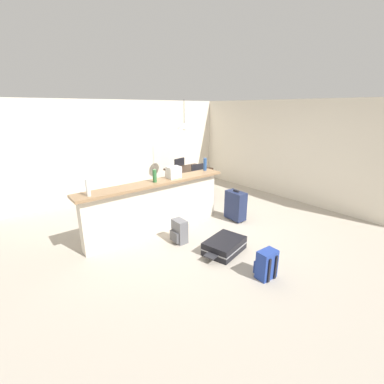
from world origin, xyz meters
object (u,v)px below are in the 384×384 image
(bottle_blue, at_px, (205,164))
(backpack_grey, at_px, (179,232))
(dining_chair_far_side, at_px, (177,172))
(suitcase_upright_navy, at_px, (235,205))
(dining_chair_near_partition, at_px, (200,181))
(backpack_blue, at_px, (266,265))
(dining_table, at_px, (188,172))
(suitcase_flat_black, at_px, (224,246))
(bottle_white, at_px, (88,188))
(bottle_green, at_px, (155,176))
(grocery_bag, at_px, (174,172))
(pendant_lamp, at_px, (184,126))

(bottle_blue, distance_m, backpack_grey, 1.69)
(dining_chair_far_side, relative_size, suitcase_upright_navy, 1.39)
(dining_chair_near_partition, relative_size, dining_chair_far_side, 1.00)
(suitcase_upright_navy, xyz_separation_m, backpack_grey, (-1.51, -0.04, -0.13))
(backpack_blue, bearing_deg, dining_chair_near_partition, 65.15)
(dining_table, bearing_deg, suitcase_flat_black, -117.10)
(bottle_blue, relative_size, suitcase_upright_navy, 0.40)
(bottle_white, bearing_deg, bottle_green, 1.93)
(bottle_blue, distance_m, suitcase_upright_navy, 1.09)
(bottle_green, relative_size, suitcase_flat_black, 0.27)
(dining_table, distance_m, suitcase_upright_navy, 2.04)
(dining_chair_near_partition, bearing_deg, dining_table, 86.82)
(dining_table, relative_size, dining_chair_near_partition, 1.18)
(bottle_white, relative_size, bottle_blue, 0.98)
(suitcase_flat_black, relative_size, suitcase_upright_navy, 1.31)
(dining_chair_far_side, bearing_deg, suitcase_upright_navy, -97.56)
(bottle_white, relative_size, dining_table, 0.24)
(backpack_blue, bearing_deg, dining_table, 68.05)
(dining_chair_far_side, bearing_deg, backpack_grey, -125.18)
(bottle_green, distance_m, suitcase_upright_navy, 1.89)
(dining_table, height_order, dining_chair_far_side, dining_chair_far_side)
(bottle_blue, height_order, backpack_blue, bottle_blue)
(grocery_bag, xyz_separation_m, pendant_lamp, (1.40, 1.50, 0.74))
(suitcase_upright_navy, bearing_deg, suitcase_flat_black, -145.15)
(bottle_blue, xyz_separation_m, dining_table, (0.59, 1.33, -0.50))
(grocery_bag, relative_size, dining_table, 0.24)
(grocery_bag, bearing_deg, suitcase_upright_navy, -25.85)
(grocery_bag, relative_size, dining_chair_far_side, 0.28)
(suitcase_flat_black, distance_m, suitcase_upright_navy, 1.39)
(dining_table, xyz_separation_m, pendant_lamp, (-0.07, 0.07, 1.21))
(bottle_green, relative_size, dining_table, 0.21)
(bottle_green, xyz_separation_m, suitcase_flat_black, (0.50, -1.32, -1.02))
(bottle_blue, height_order, suitcase_upright_navy, bottle_blue)
(pendant_lamp, bearing_deg, dining_chair_far_side, 77.09)
(bottle_green, xyz_separation_m, grocery_bag, (0.45, 0.03, -0.01))
(dining_chair_far_side, relative_size, pendant_lamp, 1.23)
(suitcase_flat_black, bearing_deg, suitcase_upright_navy, 34.85)
(bottle_white, bearing_deg, suitcase_flat_black, -37.06)
(bottle_green, distance_m, backpack_grey, 1.10)
(backpack_grey, bearing_deg, dining_chair_far_side, 54.82)
(dining_table, height_order, suitcase_flat_black, dining_table)
(suitcase_flat_black, xyz_separation_m, suitcase_upright_navy, (1.13, 0.78, 0.22))
(suitcase_flat_black, bearing_deg, dining_chair_far_side, 66.45)
(dining_chair_far_side, bearing_deg, suitcase_flat_black, -113.55)
(bottle_white, height_order, bottle_blue, bottle_blue)
(bottle_green, height_order, suitcase_flat_black, bottle_green)
(dining_table, relative_size, suitcase_upright_navy, 1.64)
(backpack_grey, bearing_deg, suitcase_flat_black, -62.74)
(suitcase_upright_navy, bearing_deg, dining_chair_near_partition, 79.70)
(bottle_green, distance_m, bottle_blue, 1.33)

